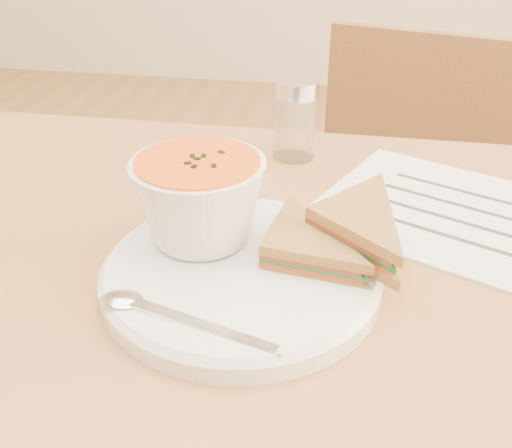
% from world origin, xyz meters
% --- Properties ---
extents(chair_far, '(0.46, 0.46, 0.83)m').
position_xyz_m(chair_far, '(0.13, 0.51, 0.41)').
color(chair_far, brown).
rests_on(chair_far, floor).
extents(plate, '(0.26, 0.26, 0.02)m').
position_xyz_m(plate, '(-0.04, -0.02, 0.76)').
color(plate, white).
rests_on(plate, dining_table).
extents(soup_bowl, '(0.13, 0.13, 0.08)m').
position_xyz_m(soup_bowl, '(-0.08, 0.01, 0.81)').
color(soup_bowl, white).
rests_on(soup_bowl, plate).
extents(sandwich_half_a, '(0.11, 0.11, 0.03)m').
position_xyz_m(sandwich_half_a, '(-0.02, -0.03, 0.78)').
color(sandwich_half_a, '#A48239').
rests_on(sandwich_half_a, plate).
extents(sandwich_half_b, '(0.15, 0.15, 0.03)m').
position_xyz_m(sandwich_half_b, '(0.02, 0.02, 0.79)').
color(sandwich_half_b, '#A48239').
rests_on(sandwich_half_b, plate).
extents(spoon, '(0.19, 0.08, 0.01)m').
position_xyz_m(spoon, '(-0.07, -0.10, 0.77)').
color(spoon, silver).
rests_on(spoon, plate).
extents(paper_menu, '(0.37, 0.33, 0.00)m').
position_xyz_m(paper_menu, '(0.18, 0.13, 0.75)').
color(paper_menu, silver).
rests_on(paper_menu, dining_table).
extents(condiment_shaker, '(0.06, 0.06, 0.10)m').
position_xyz_m(condiment_shaker, '(-0.02, 0.26, 0.80)').
color(condiment_shaker, silver).
rests_on(condiment_shaker, dining_table).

